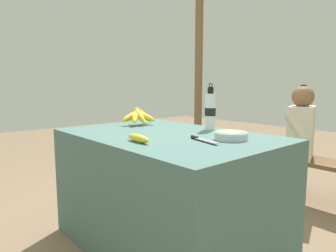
% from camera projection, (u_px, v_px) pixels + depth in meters
% --- Properties ---
extents(ground_plane, '(12.00, 12.00, 0.00)m').
position_uv_depth(ground_plane, '(167.00, 244.00, 1.99)').
color(ground_plane, '#846B51').
extents(market_counter, '(1.38, 0.93, 0.75)m').
position_uv_depth(market_counter, '(167.00, 191.00, 1.94)').
color(market_counter, '#4C706B').
rests_on(market_counter, ground_plane).
extents(banana_bunch_ripe, '(0.17, 0.30, 0.15)m').
position_uv_depth(banana_bunch_ripe, '(138.00, 116.00, 2.29)').
color(banana_bunch_ripe, '#4C381E').
rests_on(banana_bunch_ripe, market_counter).
extents(serving_bowl, '(0.19, 0.19, 0.05)m').
position_uv_depth(serving_bowl, '(231.00, 135.00, 1.68)').
color(serving_bowl, silver).
rests_on(serving_bowl, market_counter).
extents(water_bottle, '(0.08, 0.08, 0.32)m').
position_uv_depth(water_bottle, '(210.00, 111.00, 2.05)').
color(water_bottle, white).
rests_on(water_bottle, market_counter).
extents(loose_banana_front, '(0.20, 0.06, 0.04)m').
position_uv_depth(loose_banana_front, '(138.00, 138.00, 1.61)').
color(loose_banana_front, yellow).
rests_on(loose_banana_front, market_counter).
extents(knife, '(0.23, 0.07, 0.02)m').
position_uv_depth(knife, '(200.00, 139.00, 1.65)').
color(knife, '#BCBCC1').
rests_on(knife, market_counter).
extents(wooden_bench, '(1.79, 0.32, 0.41)m').
position_uv_depth(wooden_bench, '(275.00, 159.00, 2.89)').
color(wooden_bench, brown).
rests_on(wooden_bench, ground_plane).
extents(seated_vendor, '(0.47, 0.43, 1.06)m').
position_uv_depth(seated_vendor, '(295.00, 135.00, 2.68)').
color(seated_vendor, '#564C60').
rests_on(seated_vendor, ground_plane).
extents(banana_bunch_green, '(0.17, 0.30, 0.13)m').
position_uv_depth(banana_bunch_green, '(236.00, 140.00, 3.22)').
color(banana_bunch_green, '#4C381E').
rests_on(banana_bunch_green, wooden_bench).
extents(support_post_near, '(0.10, 0.10, 2.48)m').
position_uv_depth(support_post_near, '(199.00, 71.00, 3.97)').
color(support_post_near, brown).
rests_on(support_post_near, ground_plane).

